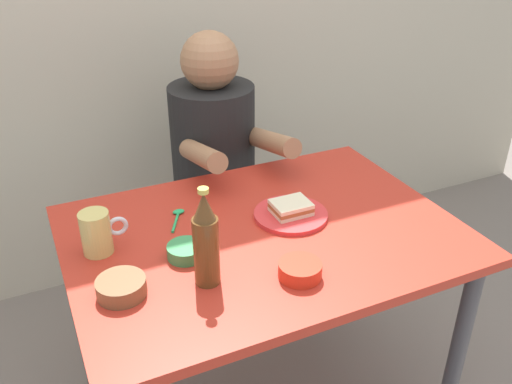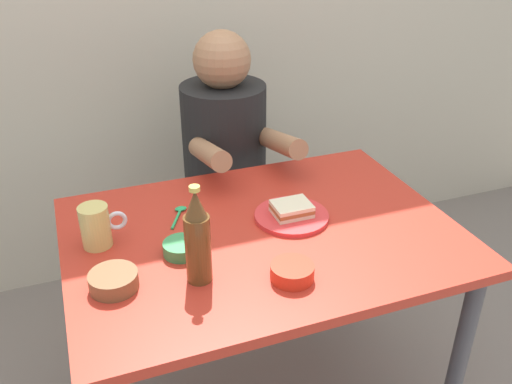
{
  "view_description": "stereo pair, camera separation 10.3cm",
  "coord_description": "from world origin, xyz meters",
  "px_view_note": "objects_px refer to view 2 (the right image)",
  "views": [
    {
      "loc": [
        -0.57,
        -1.19,
        1.59
      ],
      "look_at": [
        0.0,
        0.05,
        0.84
      ],
      "focal_mm": 38.48,
      "sensor_mm": 36.0,
      "label": 1
    },
    {
      "loc": [
        -0.48,
        -1.23,
        1.59
      ],
      "look_at": [
        0.0,
        0.05,
        0.84
      ],
      "focal_mm": 38.48,
      "sensor_mm": 36.0,
      "label": 2
    }
  ],
  "objects_px": {
    "dining_table": "(262,257)",
    "sandwich": "(292,209)",
    "stool": "(227,229)",
    "person_seated": "(225,138)",
    "dip_bowl_green": "(182,247)",
    "plate_orange": "(291,216)",
    "beer_mug": "(96,226)",
    "beer_bottle": "(198,239)"
  },
  "relations": [
    {
      "from": "dining_table",
      "to": "sandwich",
      "type": "xyz_separation_m",
      "value": [
        0.11,
        0.03,
        0.13
      ]
    },
    {
      "from": "stool",
      "to": "person_seated",
      "type": "bearing_deg",
      "value": -90.0
    },
    {
      "from": "person_seated",
      "to": "dip_bowl_green",
      "type": "height_order",
      "value": "person_seated"
    },
    {
      "from": "person_seated",
      "to": "plate_orange",
      "type": "bearing_deg",
      "value": -88.05
    },
    {
      "from": "sandwich",
      "to": "dip_bowl_green",
      "type": "height_order",
      "value": "sandwich"
    },
    {
      "from": "stool",
      "to": "sandwich",
      "type": "distance_m",
      "value": 0.73
    },
    {
      "from": "person_seated",
      "to": "beer_mug",
      "type": "distance_m",
      "value": 0.75
    },
    {
      "from": "stool",
      "to": "beer_bottle",
      "type": "distance_m",
      "value": 0.99
    },
    {
      "from": "sandwich",
      "to": "beer_mug",
      "type": "distance_m",
      "value": 0.55
    },
    {
      "from": "dining_table",
      "to": "dip_bowl_green",
      "type": "bearing_deg",
      "value": -172.76
    },
    {
      "from": "plate_orange",
      "to": "beer_mug",
      "type": "distance_m",
      "value": 0.56
    },
    {
      "from": "plate_orange",
      "to": "beer_mug",
      "type": "relative_size",
      "value": 1.75
    },
    {
      "from": "person_seated",
      "to": "dining_table",
      "type": "bearing_deg",
      "value": -97.91
    },
    {
      "from": "dining_table",
      "to": "plate_orange",
      "type": "height_order",
      "value": "plate_orange"
    },
    {
      "from": "sandwich",
      "to": "beer_mug",
      "type": "height_order",
      "value": "beer_mug"
    },
    {
      "from": "dining_table",
      "to": "sandwich",
      "type": "distance_m",
      "value": 0.17
    },
    {
      "from": "beer_mug",
      "to": "dining_table",
      "type": "bearing_deg",
      "value": -11.29
    },
    {
      "from": "dining_table",
      "to": "sandwich",
      "type": "bearing_deg",
      "value": 17.55
    },
    {
      "from": "dining_table",
      "to": "stool",
      "type": "xyz_separation_m",
      "value": [
        0.09,
        0.63,
        -0.3
      ]
    },
    {
      "from": "person_seated",
      "to": "sandwich",
      "type": "distance_m",
      "value": 0.59
    },
    {
      "from": "stool",
      "to": "beer_mug",
      "type": "distance_m",
      "value": 0.88
    },
    {
      "from": "dip_bowl_green",
      "to": "beer_bottle",
      "type": "bearing_deg",
      "value": -82.8
    },
    {
      "from": "plate_orange",
      "to": "dip_bowl_green",
      "type": "xyz_separation_m",
      "value": [
        -0.35,
        -0.06,
        0.01
      ]
    },
    {
      "from": "beer_mug",
      "to": "beer_bottle",
      "type": "relative_size",
      "value": 0.48
    },
    {
      "from": "stool",
      "to": "person_seated",
      "type": "height_order",
      "value": "person_seated"
    },
    {
      "from": "person_seated",
      "to": "dip_bowl_green",
      "type": "xyz_separation_m",
      "value": [
        -0.33,
        -0.65,
        -0.01
      ]
    },
    {
      "from": "stool",
      "to": "dining_table",
      "type": "bearing_deg",
      "value": -97.77
    },
    {
      "from": "plate_orange",
      "to": "beer_bottle",
      "type": "bearing_deg",
      "value": -150.58
    },
    {
      "from": "beer_mug",
      "to": "stool",
      "type": "bearing_deg",
      "value": 45.62
    },
    {
      "from": "dining_table",
      "to": "beer_bottle",
      "type": "distance_m",
      "value": 0.35
    },
    {
      "from": "stool",
      "to": "beer_mug",
      "type": "relative_size",
      "value": 3.57
    },
    {
      "from": "stool",
      "to": "dip_bowl_green",
      "type": "distance_m",
      "value": 0.84
    },
    {
      "from": "beer_mug",
      "to": "dip_bowl_green",
      "type": "height_order",
      "value": "beer_mug"
    },
    {
      "from": "person_seated",
      "to": "beer_mug",
      "type": "xyz_separation_m",
      "value": [
        -0.53,
        -0.53,
        0.03
      ]
    },
    {
      "from": "dining_table",
      "to": "beer_mug",
      "type": "xyz_separation_m",
      "value": [
        -0.44,
        0.09,
        0.15
      ]
    },
    {
      "from": "dining_table",
      "to": "person_seated",
      "type": "distance_m",
      "value": 0.64
    },
    {
      "from": "sandwich",
      "to": "beer_mug",
      "type": "relative_size",
      "value": 0.87
    },
    {
      "from": "dining_table",
      "to": "person_seated",
      "type": "bearing_deg",
      "value": 82.09
    },
    {
      "from": "beer_mug",
      "to": "dip_bowl_green",
      "type": "xyz_separation_m",
      "value": [
        0.2,
        -0.12,
        -0.04
      ]
    },
    {
      "from": "plate_orange",
      "to": "dip_bowl_green",
      "type": "bearing_deg",
      "value": -169.52
    },
    {
      "from": "stool",
      "to": "plate_orange",
      "type": "height_order",
      "value": "plate_orange"
    },
    {
      "from": "stool",
      "to": "sandwich",
      "type": "xyz_separation_m",
      "value": [
        0.02,
        -0.6,
        0.42
      ]
    }
  ]
}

